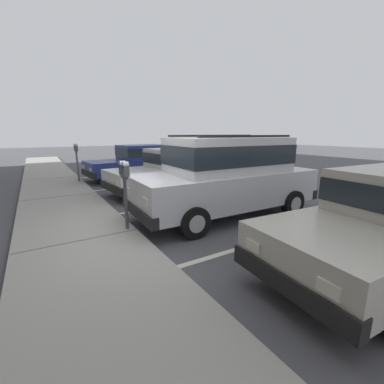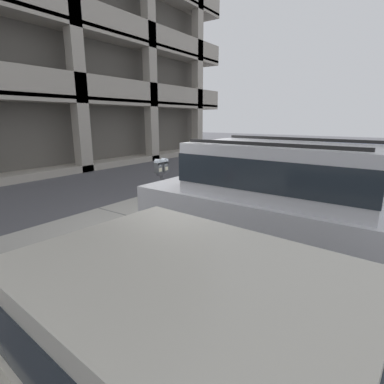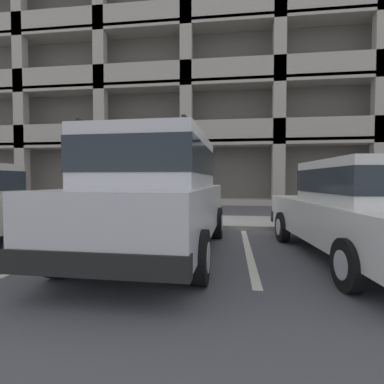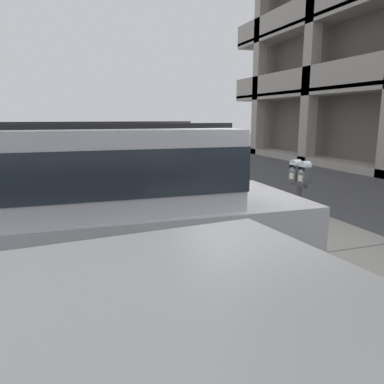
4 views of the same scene
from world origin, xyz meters
name	(u,v)px [view 2 (image 2 of 4)]	position (x,y,z in m)	size (l,w,h in m)	color
ground_plane	(171,234)	(0.00, 0.00, -0.05)	(80.00, 80.00, 0.10)	#4C4C51
sidewalk	(128,218)	(0.00, 1.30, 0.06)	(40.00, 2.20, 0.12)	#9E9B93
parking_stall_lines	(262,224)	(1.62, -1.40, 0.00)	(13.08, 4.80, 0.01)	silver
silver_suv	(278,198)	(0.09, -2.24, 1.09)	(2.10, 4.83, 2.03)	silver
red_sedan	(163,356)	(-3.38, -2.70, 0.82)	(2.05, 4.59, 1.54)	beige
dark_hatchback	(327,182)	(3.32, -2.38, 0.82)	(2.16, 4.63, 1.54)	silver
blue_coupe	(345,165)	(6.63, -2.28, 0.82)	(2.12, 4.61, 1.54)	navy
parking_meter_near	(162,175)	(0.15, 0.35, 1.18)	(0.35, 0.12, 1.42)	#47474C
parking_meter_far	(271,148)	(6.63, 0.36, 1.26)	(0.35, 0.12, 1.53)	#595B60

